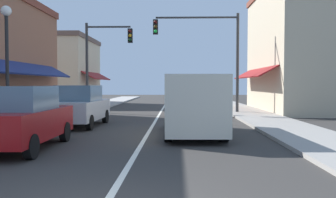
{
  "coord_description": "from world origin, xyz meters",
  "views": [
    {
      "loc": [
        1.08,
        -4.3,
        1.81
      ],
      "look_at": [
        0.59,
        14.84,
        1.03
      ],
      "focal_mm": 38.15,
      "sensor_mm": 36.0,
      "label": 1
    }
  ],
  "objects": [
    {
      "name": "traffic_signal_left_corner",
      "position": [
        -3.82,
        18.76,
        3.81
      ],
      "size": [
        3.1,
        0.5,
        5.79
      ],
      "color": "#333333",
      "rests_on": "ground"
    },
    {
      "name": "traffic_signal_mast_arm",
      "position": [
        3.05,
        17.82,
        4.21
      ],
      "size": [
        5.29,
        0.5,
        6.19
      ],
      "color": "#333333",
      "rests_on": "ground"
    },
    {
      "name": "storefront_far_left",
      "position": [
        -9.55,
        28.0,
        3.05
      ],
      "size": [
        6.83,
        8.2,
        6.09
      ],
      "color": "beige",
      "rests_on": "ground"
    },
    {
      "name": "van_in_lane",
      "position": [
        1.65,
        8.5,
        1.15
      ],
      "size": [
        2.08,
        5.22,
        2.12
      ],
      "rotation": [
        0.0,
        0.0,
        0.02
      ],
      "color": "beige",
      "rests_on": "ground"
    },
    {
      "name": "street_lamp_left_near",
      "position": [
        -4.83,
        7.97,
        3.08
      ],
      "size": [
        0.36,
        0.36,
        4.53
      ],
      "color": "black",
      "rests_on": "ground"
    },
    {
      "name": "lane_center_stripe",
      "position": [
        0.0,
        18.0,
        0.0
      ],
      "size": [
        0.14,
        52.0,
        0.01
      ],
      "primitive_type": "cube",
      "color": "silver",
      "rests_on": "ground"
    },
    {
      "name": "parked_car_nearest_left",
      "position": [
        -3.26,
        5.48,
        0.88
      ],
      "size": [
        1.83,
        4.12,
        1.77
      ],
      "rotation": [
        0.0,
        0.0,
        0.01
      ],
      "color": "maroon",
      "rests_on": "ground"
    },
    {
      "name": "ground_plane",
      "position": [
        0.0,
        18.0,
        0.0
      ],
      "size": [
        80.0,
        80.0,
        0.0
      ],
      "primitive_type": "plane",
      "color": "#33302D"
    },
    {
      "name": "sidewalk_right",
      "position": [
        5.5,
        18.0,
        0.06
      ],
      "size": [
        2.6,
        56.0,
        0.12
      ],
      "primitive_type": "cube",
      "color": "gray",
      "rests_on": "ground"
    },
    {
      "name": "parked_car_second_left",
      "position": [
        -3.13,
        10.98,
        0.88
      ],
      "size": [
        1.87,
        4.14,
        1.77
      ],
      "rotation": [
        0.0,
        0.0,
        -0.03
      ],
      "color": "#B7BABF",
      "rests_on": "ground"
    },
    {
      "name": "storefront_right_block",
      "position": [
        8.98,
        20.0,
        4.19
      ],
      "size": [
        5.67,
        10.2,
        8.39
      ],
      "color": "#BCAD8E",
      "rests_on": "ground"
    },
    {
      "name": "sidewalk_left",
      "position": [
        -5.5,
        18.0,
        0.06
      ],
      "size": [
        2.6,
        56.0,
        0.12
      ],
      "primitive_type": "cube",
      "color": "#A39E99",
      "rests_on": "ground"
    }
  ]
}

